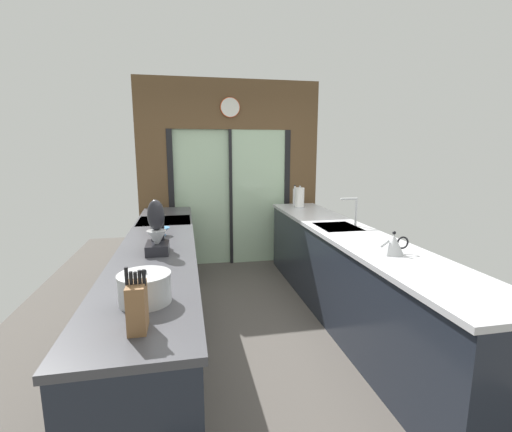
{
  "coord_description": "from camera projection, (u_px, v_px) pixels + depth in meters",
  "views": [
    {
      "loc": [
        -0.66,
        -2.87,
        1.71
      ],
      "look_at": [
        0.07,
        0.84,
        1.01
      ],
      "focal_mm": 25.11,
      "sensor_mm": 36.0,
      "label": 1
    }
  ],
  "objects": [
    {
      "name": "stock_pot",
      "position": [
        145.0,
        288.0,
        1.87
      ],
      "size": [
        0.28,
        0.28,
        0.18
      ],
      "color": "#B7BABC",
      "rests_on": "left_counter_run"
    },
    {
      "name": "paper_towel_roll",
      "position": [
        300.0,
        198.0,
        4.95
      ],
      "size": [
        0.14,
        0.14,
        0.3
      ],
      "color": "#B7BABC",
      "rests_on": "right_counter_run"
    },
    {
      "name": "kettle",
      "position": [
        394.0,
        244.0,
        2.74
      ],
      "size": [
        0.24,
        0.16,
        0.18
      ],
      "color": "#B7BABC",
      "rests_on": "right_counter_run"
    },
    {
      "name": "stand_mixer",
      "position": [
        157.0,
        233.0,
        2.76
      ],
      "size": [
        0.17,
        0.27,
        0.42
      ],
      "color": "black",
      "rests_on": "left_counter_run"
    },
    {
      "name": "ground_plane",
      "position": [
        253.0,
        315.0,
        3.79
      ],
      "size": [
        5.04,
        7.6,
        0.02
      ],
      "primitive_type": "cube",
      "color": "#4C4742"
    },
    {
      "name": "soap_bottle",
      "position": [
        295.0,
        196.0,
        5.18
      ],
      "size": [
        0.05,
        0.05,
        0.29
      ],
      "color": "silver",
      "rests_on": "right_counter_run"
    },
    {
      "name": "knife_block",
      "position": [
        137.0,
        306.0,
        1.58
      ],
      "size": [
        0.09,
        0.14,
        0.29
      ],
      "color": "brown",
      "rests_on": "left_counter_run"
    },
    {
      "name": "oven_range",
      "position": [
        166.0,
        259.0,
        4.16
      ],
      "size": [
        0.6,
        0.6,
        0.92
      ],
      "color": "#B7BABC",
      "rests_on": "ground_plane"
    },
    {
      "name": "back_wall_unit",
      "position": [
        230.0,
        163.0,
        5.25
      ],
      "size": [
        2.64,
        0.12,
        2.7
      ],
      "color": "brown",
      "rests_on": "ground_plane"
    },
    {
      "name": "left_counter_run",
      "position": [
        160.0,
        297.0,
        3.08
      ],
      "size": [
        0.62,
        3.8,
        0.92
      ],
      "color": "#1E232D",
      "rests_on": "ground_plane"
    },
    {
      "name": "right_counter_run",
      "position": [
        348.0,
        276.0,
        3.59
      ],
      "size": [
        0.62,
        3.8,
        0.92
      ],
      "color": "#1E232D",
      "rests_on": "ground_plane"
    },
    {
      "name": "mixing_bowl",
      "position": [
        162.0,
        231.0,
        3.34
      ],
      "size": [
        0.15,
        0.15,
        0.08
      ],
      "color": "teal",
      "rests_on": "left_counter_run"
    },
    {
      "name": "sink_faucet",
      "position": [
        354.0,
        207.0,
        3.74
      ],
      "size": [
        0.19,
        0.02,
        0.3
      ],
      "color": "#B7BABC",
      "rests_on": "right_counter_run"
    }
  ]
}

